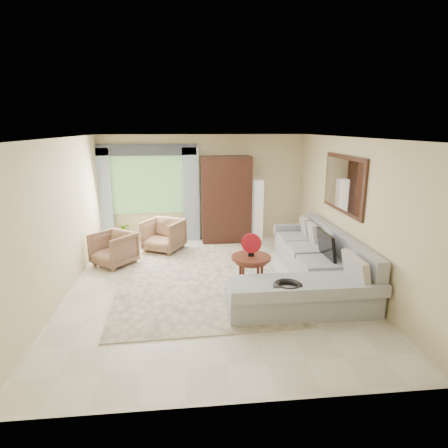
{
  "coord_description": "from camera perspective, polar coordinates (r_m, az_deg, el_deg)",
  "views": [
    {
      "loc": [
        -0.44,
        -6.23,
        2.77
      ],
      "look_at": [
        0.25,
        0.35,
        1.05
      ],
      "focal_mm": 30.0,
      "sensor_mm": 36.0,
      "label": 1
    }
  ],
  "objects": [
    {
      "name": "ground",
      "position": [
        6.84,
        -1.8,
        -9.35
      ],
      "size": [
        6.0,
        6.0,
        0.0
      ],
      "primitive_type": "plane",
      "color": "silver",
      "rests_on": "ground"
    },
    {
      "name": "curtain_left",
      "position": [
        9.46,
        -17.88,
        4.01
      ],
      "size": [
        0.4,
        0.08,
        2.3
      ],
      "primitive_type": "cube",
      "color": "#9EB7CC",
      "rests_on": "ground"
    },
    {
      "name": "armchair_right",
      "position": [
        8.68,
        -9.17,
        -1.7
      ],
      "size": [
        1.07,
        1.08,
        0.73
      ],
      "primitive_type": "imported",
      "rotation": [
        0.0,
        0.0,
        -0.48
      ],
      "color": "#9B6C54",
      "rests_on": "ground"
    },
    {
      "name": "armchair_left",
      "position": [
        8.02,
        -16.48,
        -3.65
      ],
      "size": [
        1.05,
        1.05,
        0.69
      ],
      "primitive_type": "imported",
      "rotation": [
        0.0,
        0.0,
        -0.7
      ],
      "color": "brown",
      "rests_on": "ground"
    },
    {
      "name": "window",
      "position": [
        9.35,
        -11.55,
        5.85
      ],
      "size": [
        1.8,
        0.04,
        1.4
      ],
      "primitive_type": "cube",
      "color": "#669E59",
      "rests_on": "wall_back"
    },
    {
      "name": "area_rug",
      "position": [
        7.1,
        -3.6,
        -8.34
      ],
      "size": [
        3.15,
        4.11,
        0.02
      ],
      "primitive_type": "cube",
      "rotation": [
        0.0,
        0.0,
        0.04
      ],
      "color": "beige",
      "rests_on": "ground"
    },
    {
      "name": "floor_lamp",
      "position": [
        9.41,
        5.14,
        2.11
      ],
      "size": [
        0.24,
        0.24,
        1.5
      ],
      "primitive_type": "cube",
      "color": "silver",
      "rests_on": "ground"
    },
    {
      "name": "coffee_table",
      "position": [
        6.42,
        4.1,
        -7.61
      ],
      "size": [
        0.67,
        0.67,
        0.67
      ],
      "rotation": [
        0.0,
        0.0,
        -0.09
      ],
      "color": "#4F2015",
      "rests_on": "ground"
    },
    {
      "name": "potted_plant",
      "position": [
        9.37,
        -15.14,
        -1.41
      ],
      "size": [
        0.53,
        0.47,
        0.54
      ],
      "primitive_type": "imported",
      "rotation": [
        0.0,
        0.0,
        -0.1
      ],
      "color": "#999999",
      "rests_on": "ground"
    },
    {
      "name": "armoire",
      "position": [
        9.17,
        0.33,
        3.76
      ],
      "size": [
        1.2,
        0.55,
        2.1
      ],
      "primitive_type": "cube",
      "color": "black",
      "rests_on": "ground"
    },
    {
      "name": "sectional_sofa",
      "position": [
        6.91,
        13.3,
        -6.93
      ],
      "size": [
        2.3,
        3.46,
        0.9
      ],
      "color": "#A3A6AB",
      "rests_on": "ground"
    },
    {
      "name": "valance",
      "position": [
        9.19,
        -11.86,
        11.02
      ],
      "size": [
        2.4,
        0.12,
        0.26
      ],
      "primitive_type": "cube",
      "color": "#1E232D",
      "rests_on": "wall_back"
    },
    {
      "name": "tv_screen",
      "position": [
        6.95,
        15.32,
        -3.12
      ],
      "size": [
        0.14,
        0.74,
        0.48
      ],
      "primitive_type": "cube",
      "rotation": [
        0.0,
        -0.17,
        0.0
      ],
      "color": "black",
      "rests_on": "sectional_sofa"
    },
    {
      "name": "wall_mirror",
      "position": [
        7.27,
        17.73,
        5.81
      ],
      "size": [
        0.05,
        1.7,
        1.05
      ],
      "color": "black",
      "rests_on": "wall_right"
    },
    {
      "name": "curtain_right",
      "position": [
        9.26,
        -5.03,
        4.44
      ],
      "size": [
        0.4,
        0.08,
        2.3
      ],
      "primitive_type": "cube",
      "color": "#9EB7CC",
      "rests_on": "ground"
    },
    {
      "name": "garden_hose",
      "position": [
        5.55,
        9.7,
        -9.29
      ],
      "size": [
        0.43,
        0.43,
        0.09
      ],
      "primitive_type": "torus",
      "color": "black",
      "rests_on": "sectional_sofa"
    },
    {
      "name": "red_disc",
      "position": [
        6.23,
        4.19,
        -2.94
      ],
      "size": [
        0.33,
        0.11,
        0.34
      ],
      "primitive_type": "cylinder",
      "rotation": [
        1.57,
        0.0,
        -0.27
      ],
      "color": "#AC111F",
      "rests_on": "coffee_table"
    }
  ]
}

